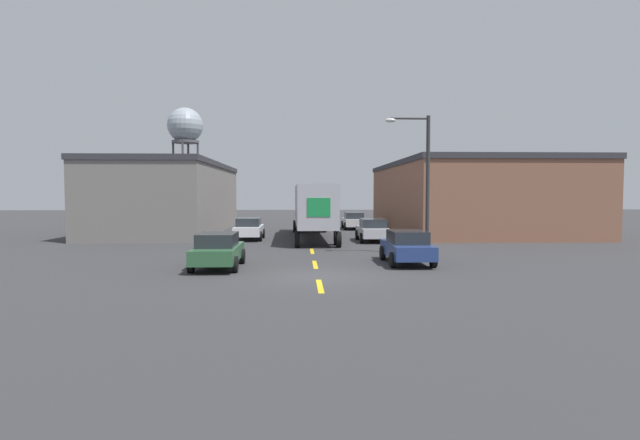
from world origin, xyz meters
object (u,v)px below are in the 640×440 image
object	(u,v)px
street_lamp	(422,174)
parked_car_left_near	(218,250)
parked_car_right_near	(407,246)
parked_car_right_mid	(373,230)
parked_car_left_far	(249,228)
water_tower	(185,128)
semi_truck	(313,207)
parked_car_right_far	(354,220)

from	to	relation	value
street_lamp	parked_car_left_near	bearing A→B (deg)	-157.74
parked_car_left_near	parked_car_right_near	world-z (taller)	same
parked_car_right_mid	parked_car_left_far	world-z (taller)	same
water_tower	parked_car_left_far	bearing A→B (deg)	-69.65
parked_car_right_near	street_lamp	bearing A→B (deg)	64.61
semi_truck	parked_car_right_far	xyz separation A→B (m)	(3.99, 8.99, -1.50)
parked_car_left_near	parked_car_left_far	world-z (taller)	same
water_tower	parked_car_right_near	bearing A→B (deg)	-65.08
semi_truck	parked_car_right_far	bearing A→B (deg)	64.95
semi_truck	parked_car_right_near	world-z (taller)	semi_truck
semi_truck	water_tower	world-z (taller)	water_tower
parked_car_right_mid	water_tower	xyz separation A→B (m)	(-19.49, 31.19, 10.83)
semi_truck	parked_car_right_near	distance (m)	14.15
parked_car_left_far	water_tower	world-z (taller)	water_tower
parked_car_right_far	water_tower	bearing A→B (deg)	135.04
parked_car_left_near	parked_car_right_mid	world-z (taller)	same
parked_car_left_near	parked_car_right_mid	bearing A→B (deg)	54.14
parked_car_right_near	street_lamp	world-z (taller)	street_lamp
parked_car_right_near	semi_truck	bearing A→B (deg)	106.47
parked_car_left_far	water_tower	size ratio (longest dim) A/B	0.30
semi_truck	water_tower	bearing A→B (deg)	117.44
parked_car_left_far	water_tower	bearing A→B (deg)	110.35
semi_truck	parked_car_left_near	distance (m)	15.29
parked_car_left_near	street_lamp	size ratio (longest dim) A/B	0.58
parked_car_left_near	water_tower	bearing A→B (deg)	104.32
parked_car_left_near	parked_car_right_mid	size ratio (longest dim) A/B	1.00
parked_car_right_mid	street_lamp	size ratio (longest dim) A/B	0.58
semi_truck	parked_car_left_near	size ratio (longest dim) A/B	3.50
parked_car_right_far	street_lamp	size ratio (longest dim) A/B	0.58
parked_car_left_near	water_tower	world-z (taller)	water_tower
parked_car_right_far	parked_car_right_mid	size ratio (longest dim) A/B	1.00
parked_car_right_far	parked_car_left_far	xyz separation A→B (m)	(-8.52, -10.10, 0.00)
parked_car_right_mid	parked_car_right_far	bearing A→B (deg)	90.00
semi_truck	street_lamp	xyz separation A→B (m)	(5.43, -10.44, 1.95)
parked_car_left_far	parked_car_right_near	bearing A→B (deg)	-55.47
semi_truck	parked_car_right_mid	distance (m)	5.06
parked_car_right_far	street_lamp	world-z (taller)	street_lamp
semi_truck	street_lamp	size ratio (longest dim) A/B	2.04
parked_car_left_near	parked_car_right_near	bearing A→B (deg)	6.90
semi_truck	water_tower	distance (m)	33.72
parked_car_right_near	water_tower	distance (m)	47.51
parked_car_right_mid	parked_car_left_far	bearing A→B (deg)	169.19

